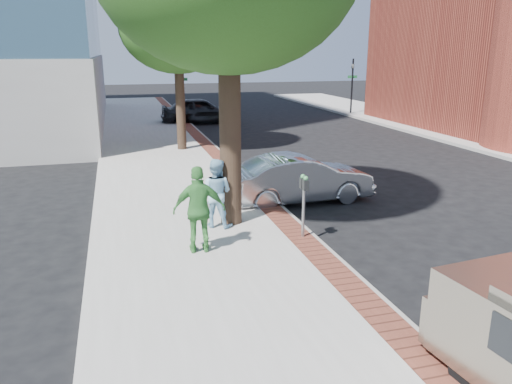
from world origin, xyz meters
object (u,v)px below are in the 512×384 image
object	(u,v)px
person_officer	(216,193)
sedan_silver	(300,179)
parking_meter	(304,193)
person_green	(199,210)
person_gray	(231,190)
bg_car	(200,110)

from	to	relation	value
person_officer	sedan_silver	xyz separation A→B (m)	(2.86, 1.83, -0.29)
parking_meter	person_green	bearing A→B (deg)	-175.16
person_gray	bg_car	world-z (taller)	person_gray
person_officer	bg_car	distance (m)	19.21
person_gray	sedan_silver	bearing A→B (deg)	116.63
sedan_silver	bg_car	xyz separation A→B (m)	(-0.08, 17.18, 0.10)
parking_meter	person_gray	distance (m)	2.08
person_gray	person_officer	xyz separation A→B (m)	(-0.43, -0.28, 0.03)
person_officer	parking_meter	bearing A→B (deg)	174.29
person_gray	parking_meter	bearing A→B (deg)	34.76
person_gray	sedan_silver	xyz separation A→B (m)	(2.43, 1.55, -0.26)
sedan_silver	person_gray	bearing A→B (deg)	119.29
person_green	bg_car	bearing A→B (deg)	-94.03
person_officer	sedan_silver	size ratio (longest dim) A/B	0.40
person_gray	person_green	xyz separation A→B (m)	(-1.08, -1.77, 0.13)
person_officer	person_green	world-z (taller)	person_green
person_gray	sedan_silver	distance (m)	2.89
bg_car	person_gray	bearing A→B (deg)	173.28
parking_meter	sedan_silver	world-z (taller)	parking_meter
person_gray	person_green	distance (m)	2.07
sedan_silver	parking_meter	bearing A→B (deg)	157.52
person_gray	person_officer	bearing A→B (deg)	-62.80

